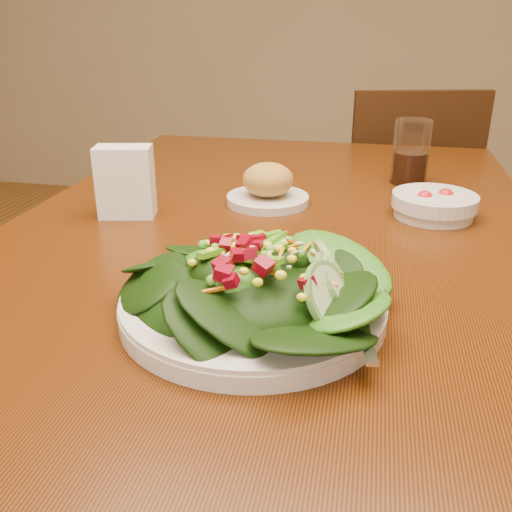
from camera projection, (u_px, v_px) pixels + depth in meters
name	position (u px, v px, depth m)	size (l,w,h in m)	color
dining_table	(271.00, 284.00, 0.98)	(0.90, 1.40, 0.75)	#552209
chair_far	(398.00, 217.00, 1.85)	(0.49, 0.50, 0.88)	black
salad_plate	(261.00, 290.00, 0.66)	(0.31, 0.31, 0.09)	silver
bread_plate	(268.00, 187.00, 1.06)	(0.15, 0.15, 0.08)	silver
tomato_bowl	(434.00, 205.00, 0.99)	(0.15, 0.15, 0.05)	silver
drinking_glass	(410.00, 156.00, 1.17)	(0.07, 0.07, 0.13)	silver
napkin_holder	(125.00, 180.00, 0.98)	(0.10, 0.07, 0.12)	white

